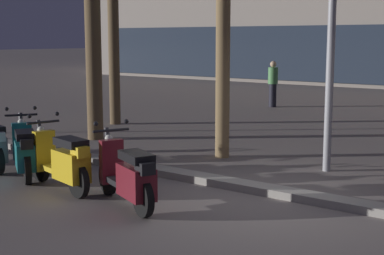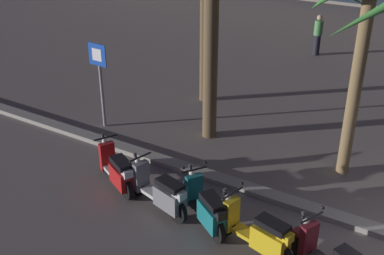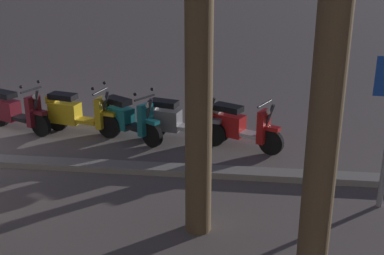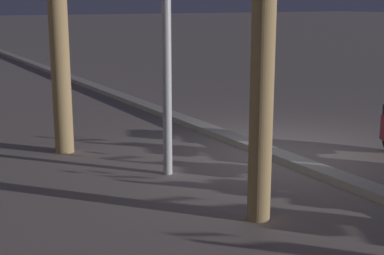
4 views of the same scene
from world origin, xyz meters
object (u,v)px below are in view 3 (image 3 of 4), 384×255
at_px(scooter_red_gap_after_mid, 239,126).
at_px(scooter_maroon_tail_end, 14,110).
at_px(scooter_teal_mid_rear, 127,118).
at_px(scooter_yellow_second_in_line, 76,113).
at_px(scooter_grey_mid_front, 177,120).

xyz_separation_m(scooter_red_gap_after_mid, scooter_maroon_tail_end, (4.98, -0.40, 0.00)).
distance_m(scooter_teal_mid_rear, scooter_yellow_second_in_line, 1.19).
relative_size(scooter_red_gap_after_mid, scooter_yellow_second_in_line, 0.87).
height_order(scooter_teal_mid_rear, scooter_maroon_tail_end, same).
bearing_deg(scooter_yellow_second_in_line, scooter_grey_mid_front, 175.76).
height_order(scooter_yellow_second_in_line, scooter_maroon_tail_end, same).
xyz_separation_m(scooter_grey_mid_front, scooter_teal_mid_rear, (1.07, 0.02, 0.00)).
bearing_deg(scooter_maroon_tail_end, scooter_grey_mid_front, 176.72).
distance_m(scooter_yellow_second_in_line, scooter_maroon_tail_end, 1.44).
xyz_separation_m(scooter_teal_mid_rear, scooter_yellow_second_in_line, (1.18, -0.18, 0.01)).
distance_m(scooter_teal_mid_rear, scooter_maroon_tail_end, 2.62).
relative_size(scooter_grey_mid_front, scooter_teal_mid_rear, 1.20).
relative_size(scooter_teal_mid_rear, scooter_maroon_tail_end, 0.88).
bearing_deg(scooter_grey_mid_front, scooter_yellow_second_in_line, -4.24).
xyz_separation_m(scooter_grey_mid_front, scooter_yellow_second_in_line, (2.25, -0.17, 0.01)).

